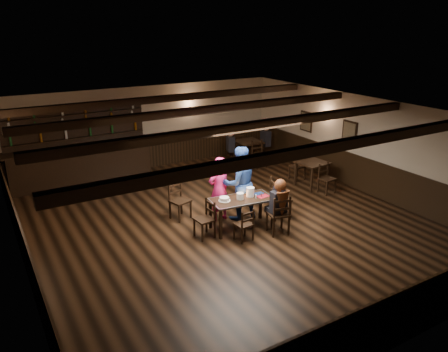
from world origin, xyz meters
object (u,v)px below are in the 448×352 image
dining_table (242,202)px  man_blue (239,183)px  chair_near_right (280,212)px  bar_counter (81,159)px  woman_pink (219,189)px  cake (224,199)px  chair_near_left (245,223)px

dining_table → man_blue: man_blue is taller
chair_near_right → bar_counter: 6.60m
dining_table → woman_pink: size_ratio=0.95×
chair_near_right → bar_counter: bearing=117.2°
chair_near_right → cake: chair_near_right is taller
bar_counter → woman_pink: bearing=-63.6°
dining_table → bar_counter: 5.71m
dining_table → bar_counter: size_ratio=0.35×
dining_table → man_blue: (0.26, 0.53, 0.26)m
cake → chair_near_right: bearing=-39.6°
dining_table → woman_pink: bearing=108.4°
chair_near_left → chair_near_right: (0.85, -0.12, 0.11)m
dining_table → woman_pink: 0.73m
chair_near_left → cake: size_ratio=2.79×
dining_table → chair_near_right: size_ratio=1.60×
man_blue → dining_table: bearing=70.9°
bar_counter → cake: bearing=-68.1°
cake → bar_counter: size_ratio=0.06×
chair_near_left → man_blue: size_ratio=0.42×
bar_counter → chair_near_right: bearing=-62.8°
chair_near_left → chair_near_right: bearing=-8.3°
chair_near_left → chair_near_right: size_ratio=0.80×
cake → bar_counter: 5.45m
chair_near_right → man_blue: 1.33m
chair_near_right → cake: bearing=140.4°
woman_pink → man_blue: size_ratio=0.88×
bar_counter → man_blue: bearing=-59.6°
chair_near_left → dining_table: bearing=64.7°
woman_pink → cake: size_ratio=5.82×
dining_table → chair_near_right: (0.57, -0.71, -0.10)m
chair_near_right → woman_pink: (-0.79, 1.39, 0.25)m
man_blue → cake: size_ratio=6.63×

